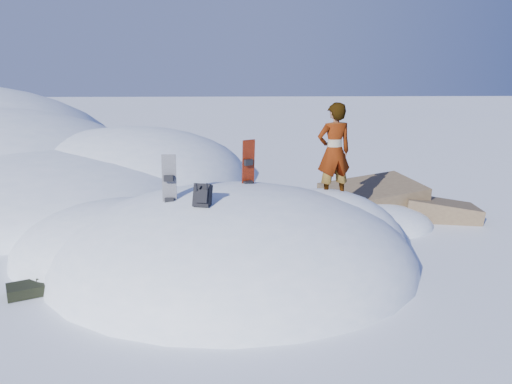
{
  "coord_description": "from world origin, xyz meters",
  "views": [
    {
      "loc": [
        0.08,
        -9.0,
        3.66
      ],
      "look_at": [
        0.45,
        0.3,
        1.36
      ],
      "focal_mm": 35.0,
      "sensor_mm": 36.0,
      "label": 1
    }
  ],
  "objects_px": {
    "person": "(334,152)",
    "snowboard_red": "(248,175)",
    "snowboard_dark": "(169,192)",
    "backpack": "(203,196)"
  },
  "relations": [
    {
      "from": "person",
      "to": "snowboard_red",
      "type": "bearing_deg",
      "value": -0.89
    },
    {
      "from": "snowboard_dark",
      "to": "person",
      "type": "distance_m",
      "value": 3.53
    },
    {
      "from": "snowboard_dark",
      "to": "backpack",
      "type": "xyz_separation_m",
      "value": [
        0.61,
        -0.42,
        0.03
      ]
    },
    {
      "from": "snowboard_red",
      "to": "snowboard_dark",
      "type": "distance_m",
      "value": 1.77
    },
    {
      "from": "snowboard_red",
      "to": "snowboard_dark",
      "type": "height_order",
      "value": "snowboard_red"
    },
    {
      "from": "snowboard_red",
      "to": "person",
      "type": "height_order",
      "value": "person"
    },
    {
      "from": "snowboard_red",
      "to": "person",
      "type": "distance_m",
      "value": 1.86
    },
    {
      "from": "backpack",
      "to": "person",
      "type": "height_order",
      "value": "person"
    },
    {
      "from": "snowboard_red",
      "to": "backpack",
      "type": "distance_m",
      "value": 1.68
    },
    {
      "from": "snowboard_dark",
      "to": "person",
      "type": "relative_size",
      "value": 0.67
    }
  ]
}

